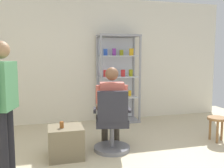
{
  "coord_description": "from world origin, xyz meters",
  "views": [
    {
      "loc": [
        -1.13,
        -2.47,
        1.47
      ],
      "look_at": [
        -0.08,
        1.42,
        1.0
      ],
      "focal_mm": 39.9,
      "sensor_mm": 36.0,
      "label": 1
    }
  ],
  "objects": [
    {
      "name": "office_chair",
      "position": [
        -0.18,
        1.07,
        0.39
      ],
      "size": [
        0.61,
        0.57,
        0.96
      ],
      "color": "slate",
      "rests_on": "ground"
    },
    {
      "name": "storage_crate",
      "position": [
        -0.88,
        1.05,
        0.23
      ],
      "size": [
        0.49,
        0.47,
        0.45
      ],
      "primitive_type": "cube",
      "color": "#72664C",
      "rests_on": "ground"
    },
    {
      "name": "wooden_stool",
      "position": [
        1.67,
        1.06,
        0.33
      ],
      "size": [
        0.32,
        0.32,
        0.42
      ],
      "color": "olive",
      "rests_on": "ground"
    },
    {
      "name": "display_cabinet_main",
      "position": [
        0.4,
        2.76,
        0.96
      ],
      "size": [
        0.9,
        0.45,
        1.9
      ],
      "color": "gray",
      "rests_on": "ground"
    },
    {
      "name": "seated_shopkeeper",
      "position": [
        -0.14,
        1.23,
        0.71
      ],
      "size": [
        0.54,
        0.61,
        1.29
      ],
      "color": "#3F382D",
      "rests_on": "ground"
    },
    {
      "name": "back_wall",
      "position": [
        0.0,
        3.0,
        1.35
      ],
      "size": [
        6.0,
        0.1,
        2.7
      ],
      "primitive_type": "cube",
      "color": "silver",
      "rests_on": "ground"
    },
    {
      "name": "standing_customer",
      "position": [
        -1.6,
        0.55,
        0.93
      ],
      "size": [
        0.31,
        0.51,
        1.63
      ],
      "color": "black",
      "rests_on": "ground"
    },
    {
      "name": "tea_glass",
      "position": [
        -0.93,
        0.99,
        0.5
      ],
      "size": [
        0.06,
        0.06,
        0.09
      ],
      "primitive_type": "cylinder",
      "color": "brown",
      "rests_on": "storage_crate"
    }
  ]
}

